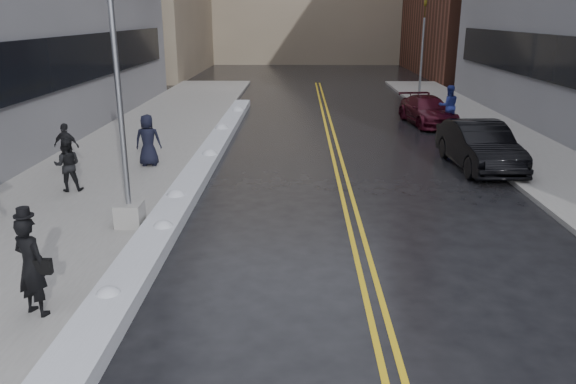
# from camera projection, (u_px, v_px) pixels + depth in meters

# --- Properties ---
(ground) EXTENTS (160.00, 160.00, 0.00)m
(ground) POSITION_uv_depth(u_px,v_px,m) (253.00, 265.00, 12.48)
(ground) COLOR black
(ground) RESTS_ON ground
(sidewalk_west) EXTENTS (5.50, 50.00, 0.15)m
(sidewalk_west) POSITION_uv_depth(u_px,v_px,m) (127.00, 154.00, 22.10)
(sidewalk_west) COLOR gray
(sidewalk_west) RESTS_ON ground
(sidewalk_east) EXTENTS (4.00, 50.00, 0.15)m
(sidewalk_east) POSITION_uv_depth(u_px,v_px,m) (530.00, 156.00, 21.80)
(sidewalk_east) COLOR gray
(sidewalk_east) RESTS_ON ground
(lane_line_left) EXTENTS (0.12, 50.00, 0.01)m
(lane_line_left) POSITION_uv_depth(u_px,v_px,m) (333.00, 157.00, 21.97)
(lane_line_left) COLOR gold
(lane_line_left) RESTS_ON ground
(lane_line_right) EXTENTS (0.12, 50.00, 0.01)m
(lane_line_right) POSITION_uv_depth(u_px,v_px,m) (341.00, 157.00, 21.96)
(lane_line_right) COLOR gold
(lane_line_right) RESTS_ON ground
(snow_ridge) EXTENTS (0.90, 30.00, 0.34)m
(snow_ridge) POSITION_uv_depth(u_px,v_px,m) (202.00, 165.00, 20.10)
(snow_ridge) COLOR silver
(snow_ridge) RESTS_ON ground
(lamppost) EXTENTS (0.65, 0.65, 7.62)m
(lamppost) POSITION_uv_depth(u_px,v_px,m) (122.00, 134.00, 13.69)
(lamppost) COLOR gray
(lamppost) RESTS_ON sidewalk_west
(fire_hydrant) EXTENTS (0.26, 0.26, 0.73)m
(fire_hydrant) POSITION_uv_depth(u_px,v_px,m) (505.00, 144.00, 21.67)
(fire_hydrant) COLOR maroon
(fire_hydrant) RESTS_ON sidewalk_east
(traffic_signal) EXTENTS (0.16, 0.20, 6.00)m
(traffic_signal) POSITION_uv_depth(u_px,v_px,m) (422.00, 48.00, 34.16)
(traffic_signal) COLOR gray
(traffic_signal) RESTS_ON sidewalk_east
(pedestrian_fedora) EXTENTS (0.80, 0.69, 1.86)m
(pedestrian_fedora) POSITION_uv_depth(u_px,v_px,m) (31.00, 266.00, 9.91)
(pedestrian_fedora) COLOR black
(pedestrian_fedora) RESTS_ON sidewalk_west
(pedestrian_b) EXTENTS (0.91, 0.77, 1.63)m
(pedestrian_b) POSITION_uv_depth(u_px,v_px,m) (68.00, 165.00, 17.03)
(pedestrian_b) COLOR black
(pedestrian_b) RESTS_ON sidewalk_west
(pedestrian_c) EXTENTS (0.95, 0.66, 1.84)m
(pedestrian_c) POSITION_uv_depth(u_px,v_px,m) (148.00, 140.00, 19.89)
(pedestrian_c) COLOR black
(pedestrian_c) RESTS_ON sidewalk_west
(pedestrian_d) EXTENTS (1.00, 0.57, 1.60)m
(pedestrian_d) POSITION_uv_depth(u_px,v_px,m) (67.00, 146.00, 19.52)
(pedestrian_d) COLOR black
(pedestrian_d) RESTS_ON sidewalk_west
(pedestrian_east) EXTENTS (0.98, 0.78, 1.97)m
(pedestrian_east) POSITION_uv_depth(u_px,v_px,m) (448.00, 106.00, 26.97)
(pedestrian_east) COLOR navy
(pedestrian_east) RESTS_ON sidewalk_east
(car_black) EXTENTS (2.03, 5.13, 1.66)m
(car_black) POSITION_uv_depth(u_px,v_px,m) (479.00, 146.00, 20.14)
(car_black) COLOR black
(car_black) RESTS_ON ground
(car_maroon) EXTENTS (2.54, 4.98, 1.39)m
(car_maroon) POSITION_uv_depth(u_px,v_px,m) (428.00, 111.00, 28.31)
(car_maroon) COLOR #3D0917
(car_maroon) RESTS_ON ground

